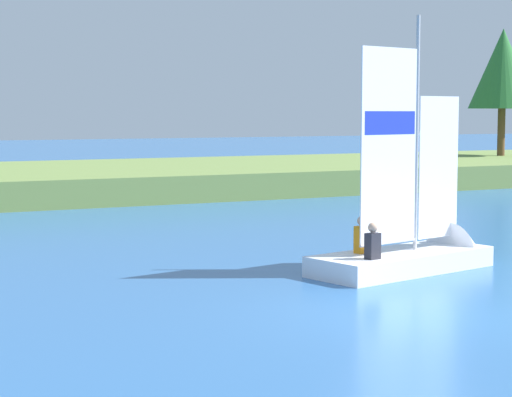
# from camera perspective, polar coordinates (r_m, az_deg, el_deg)

# --- Properties ---
(ground_plane) EXTENTS (200.00, 200.00, 0.00)m
(ground_plane) POSITION_cam_1_polar(r_m,az_deg,el_deg) (15.61, 9.87, -7.02)
(ground_plane) COLOR #2D609E
(shore_bank) EXTENTS (80.00, 13.03, 1.02)m
(shore_bank) POSITION_cam_1_polar(r_m,az_deg,el_deg) (38.78, -13.11, 1.02)
(shore_bank) COLOR olive
(shore_bank) RESTS_ON ground
(shoreline_tree_centre) EXTENTS (3.55, 3.55, 6.69)m
(shoreline_tree_centre) POSITION_cam_1_polar(r_m,az_deg,el_deg) (51.14, 14.88, 7.68)
(shoreline_tree_centre) COLOR brown
(shoreline_tree_centre) RESTS_ON shore_bank
(sailboat) EXTENTS (4.90, 2.46, 5.80)m
(sailboat) POSITION_cam_1_polar(r_m,az_deg,el_deg) (20.27, 10.43, -3.09)
(sailboat) COLOR white
(sailboat) RESTS_ON ground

